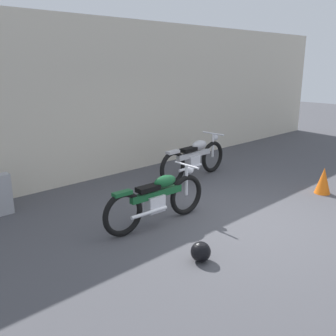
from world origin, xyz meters
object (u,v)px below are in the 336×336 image
helmet (201,252)px  motorcycle_silver (194,158)px  traffic_cone (323,181)px  motorcycle_green (158,199)px

helmet → motorcycle_silver: (2.78, 2.68, 0.34)m
traffic_cone → motorcycle_green: (-3.51, 1.21, 0.17)m
traffic_cone → motorcycle_green: motorcycle_green is taller
motorcycle_green → motorcycle_silver: 2.74m
helmet → traffic_cone: 3.91m
motorcycle_green → motorcycle_silver: size_ratio=0.94×
helmet → motorcycle_green: bearing=73.1°
traffic_cone → motorcycle_green: 3.71m
traffic_cone → helmet: bearing=-178.4°
traffic_cone → motorcycle_silver: bearing=113.6°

